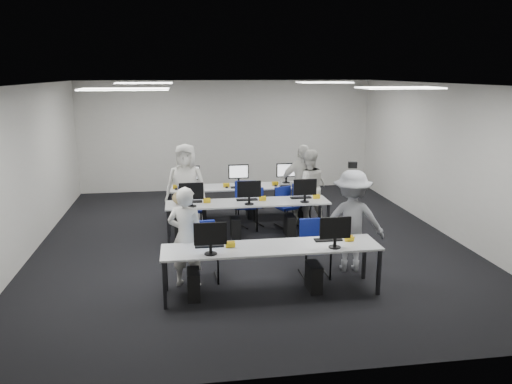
{
  "coord_description": "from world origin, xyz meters",
  "views": [
    {
      "loc": [
        -1.25,
        -9.19,
        3.22
      ],
      "look_at": [
        0.11,
        -0.11,
        1.0
      ],
      "focal_mm": 35.0,
      "sensor_mm": 36.0,
      "label": 1
    }
  ],
  "objects": [
    {
      "name": "room",
      "position": [
        0.0,
        0.0,
        1.5
      ],
      "size": [
        9.0,
        9.02,
        3.0
      ],
      "color": "black",
      "rests_on": "ground"
    },
    {
      "name": "ceiling_panels",
      "position": [
        0.0,
        0.0,
        2.98
      ],
      "size": [
        5.2,
        4.6,
        0.02
      ],
      "color": "white",
      "rests_on": "room"
    },
    {
      "name": "desk_front",
      "position": [
        0.0,
        -2.4,
        0.68
      ],
      "size": [
        3.2,
        0.7,
        0.73
      ],
      "color": "#B5B7BA",
      "rests_on": "ground"
    },
    {
      "name": "desk_mid",
      "position": [
        0.0,
        0.2,
        0.68
      ],
      "size": [
        3.2,
        0.7,
        0.73
      ],
      "color": "#B5B7BA",
      "rests_on": "ground"
    },
    {
      "name": "desk_back",
      "position": [
        0.0,
        1.6,
        0.68
      ],
      "size": [
        3.2,
        0.7,
        0.73
      ],
      "color": "#B5B7BA",
      "rests_on": "ground"
    },
    {
      "name": "equipment_front",
      "position": [
        -0.19,
        -2.42,
        0.36
      ],
      "size": [
        2.51,
        0.41,
        1.19
      ],
      "color": "#0B3C98",
      "rests_on": "desk_front"
    },
    {
      "name": "equipment_mid",
      "position": [
        -0.19,
        0.18,
        0.36
      ],
      "size": [
        2.91,
        0.41,
        1.19
      ],
      "color": "white",
      "rests_on": "desk_mid"
    },
    {
      "name": "equipment_back",
      "position": [
        0.19,
        1.62,
        0.36
      ],
      "size": [
        2.91,
        0.41,
        1.19
      ],
      "color": "white",
      "rests_on": "desk_back"
    },
    {
      "name": "chair_0",
      "position": [
        -0.98,
        -1.76,
        0.29
      ],
      "size": [
        0.48,
        0.52,
        0.92
      ],
      "rotation": [
        0.0,
        0.0,
        0.06
      ],
      "color": "navy",
      "rests_on": "ground"
    },
    {
      "name": "chair_1",
      "position": [
        0.81,
        -1.85,
        0.28
      ],
      "size": [
        0.45,
        0.49,
        0.9
      ],
      "rotation": [
        0.0,
        0.0,
        0.01
      ],
      "color": "navy",
      "rests_on": "ground"
    },
    {
      "name": "chair_2",
      "position": [
        -1.09,
        0.82,
        0.28
      ],
      "size": [
        0.46,
        0.5,
        0.89
      ],
      "rotation": [
        0.0,
        0.0,
        -0.06
      ],
      "color": "navy",
      "rests_on": "ground"
    },
    {
      "name": "chair_3",
      "position": [
        0.04,
        0.81,
        0.31
      ],
      "size": [
        0.52,
        0.56,
        0.98
      ],
      "rotation": [
        0.0,
        0.0,
        -0.09
      ],
      "color": "navy",
      "rests_on": "ground"
    },
    {
      "name": "chair_4",
      "position": [
        0.92,
        0.84,
        0.26
      ],
      "size": [
        0.54,
        0.56,
        0.83
      ],
      "rotation": [
        0.0,
        0.0,
        0.37
      ],
      "color": "navy",
      "rests_on": "ground"
    },
    {
      "name": "chair_5",
      "position": [
        -1.18,
        1.13,
        0.29
      ],
      "size": [
        0.55,
        0.59,
        0.92
      ],
      "rotation": [
        0.0,
        0.0,
        0.24
      ],
      "color": "navy",
      "rests_on": "ground"
    },
    {
      "name": "chair_6",
      "position": [
        0.17,
        0.97,
        0.27
      ],
      "size": [
        0.54,
        0.57,
        0.86
      ],
      "rotation": [
        0.0,
        0.0,
        0.32
      ],
      "color": "navy",
      "rests_on": "ground"
    },
    {
      "name": "chair_7",
      "position": [
        1.22,
        0.93,
        0.3
      ],
      "size": [
        0.48,
        0.52,
        0.94
      ],
      "rotation": [
        0.0,
        0.0,
        0.03
      ],
      "color": "navy",
      "rests_on": "ground"
    },
    {
      "name": "handbag",
      "position": [
        -1.32,
        0.25,
        0.85
      ],
      "size": [
        0.35,
        0.28,
        0.25
      ],
      "primitive_type": "ellipsoid",
      "rotation": [
        0.0,
        0.0,
        0.3
      ],
      "color": "#9B7E50",
      "rests_on": "desk_mid"
    },
    {
      "name": "student_0",
      "position": [
        -1.23,
        -1.94,
        0.78
      ],
      "size": [
        0.66,
        0.54,
        1.57
      ],
      "primitive_type": "imported",
      "rotation": [
        0.0,
        0.0,
        2.81
      ],
      "color": "silver",
      "rests_on": "ground"
    },
    {
      "name": "student_1",
      "position": [
        1.4,
        0.94,
        0.81
      ],
      "size": [
        0.8,
        0.63,
        1.63
      ],
      "primitive_type": "imported",
      "rotation": [
        0.0,
        0.0,
        3.16
      ],
      "color": "silver",
      "rests_on": "ground"
    },
    {
      "name": "student_2",
      "position": [
        -1.19,
        1.08,
        0.89
      ],
      "size": [
        0.97,
        0.74,
        1.78
      ],
      "primitive_type": "imported",
      "rotation": [
        0.0,
        0.0,
        -0.22
      ],
      "color": "silver",
      "rests_on": "ground"
    },
    {
      "name": "student_3",
      "position": [
        1.28,
        1.03,
        0.86
      ],
      "size": [
        1.01,
        0.42,
        1.72
      ],
      "primitive_type": "imported",
      "rotation": [
        0.0,
        0.0,
        -0.0
      ],
      "color": "silver",
      "rests_on": "ground"
    },
    {
      "name": "photographer",
      "position": [
        1.45,
        -1.7,
        0.84
      ],
      "size": [
        1.2,
        0.84,
        1.69
      ],
      "primitive_type": "imported",
      "rotation": [
        0.0,
        0.0,
        2.93
      ],
      "color": "slate",
      "rests_on": "ground"
    },
    {
      "name": "dslr_camera",
      "position": [
        1.49,
        -1.52,
        1.74
      ],
      "size": [
        0.17,
        0.21,
        0.1
      ],
      "primitive_type": "cube",
      "rotation": [
        0.0,
        0.0,
        2.93
      ],
      "color": "black",
      "rests_on": "photographer"
    }
  ]
}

